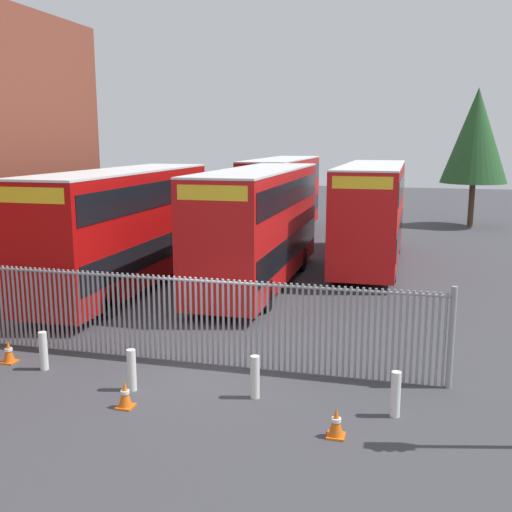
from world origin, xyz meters
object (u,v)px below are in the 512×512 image
traffic_cone_by_gate (336,422)px  double_decker_bus_far_back (282,194)px  bollard_near_right (255,377)px  bollard_far_right (396,394)px  traffic_cone_mid_forecourt (125,394)px  double_decker_bus_near_gate (123,225)px  double_decker_bus_behind_fence_left (371,210)px  traffic_cone_near_kerb (9,352)px  bollard_near_left (43,351)px  double_decker_bus_behind_fence_right (259,223)px  bollard_center_front (132,370)px

traffic_cone_by_gate → double_decker_bus_far_back: bearing=104.7°
bollard_near_right → traffic_cone_by_gate: bollard_near_right is taller
bollard_far_right → traffic_cone_mid_forecourt: 5.56m
bollard_near_right → traffic_cone_by_gate: bearing=-34.2°
double_decker_bus_near_gate → traffic_cone_mid_forecourt: size_ratio=18.32×
bollard_far_right → double_decker_bus_near_gate: bearing=141.1°
double_decker_bus_behind_fence_left → traffic_cone_near_kerb: bearing=-118.3°
bollard_near_left → traffic_cone_by_gate: 7.47m
double_decker_bus_behind_fence_right → traffic_cone_by_gate: 12.23m
double_decker_bus_near_gate → double_decker_bus_behind_fence_left: bearing=40.2°
bollard_center_front → bollard_far_right: (5.71, 0.16, 0.00)m
traffic_cone_by_gate → double_decker_bus_near_gate: bearing=134.1°
double_decker_bus_behind_fence_right → traffic_cone_mid_forecourt: size_ratio=18.32×
double_decker_bus_near_gate → bollard_near_left: (1.67, -7.66, -1.95)m
double_decker_bus_behind_fence_right → traffic_cone_by_gate: (4.38, -11.21, -2.13)m
bollard_near_left → double_decker_bus_far_back: bearing=86.6°
double_decker_bus_near_gate → bollard_near_right: bearing=-48.4°
bollard_near_left → double_decker_bus_behind_fence_right: bearing=73.2°
double_decker_bus_behind_fence_right → bollard_near_right: (2.46, -9.91, -1.95)m
double_decker_bus_behind_fence_left → bollard_near_right: 15.23m
double_decker_bus_behind_fence_right → traffic_cone_mid_forecourt: (-0.04, -11.06, -2.13)m
bollard_near_left → bollard_near_right: size_ratio=1.00×
double_decker_bus_behind_fence_right → bollard_near_right: size_ratio=11.38×
traffic_cone_by_gate → traffic_cone_near_kerb: (-8.42, 1.76, 0.00)m
traffic_cone_by_gate → double_decker_bus_behind_fence_left: bearing=92.0°
bollard_center_front → bollard_near_right: (2.75, 0.31, 0.00)m
bollard_far_right → traffic_cone_mid_forecourt: bearing=-169.5°
double_decker_bus_far_back → bollard_center_front: 22.05m
double_decker_bus_behind_fence_right → traffic_cone_near_kerb: 10.50m
bollard_near_left → traffic_cone_near_kerb: 1.15m
bollard_center_front → traffic_cone_by_gate: bearing=-12.0°
double_decker_bus_far_back → bollard_near_left: double_decker_bus_far_back is taller
bollard_center_front → double_decker_bus_near_gate: bearing=117.5°
bollard_near_right → double_decker_bus_far_back: bearing=100.7°
double_decker_bus_behind_fence_left → traffic_cone_by_gate: bearing=-88.0°
double_decker_bus_behind_fence_right → bollard_far_right: (5.42, -10.05, -1.95)m
double_decker_bus_behind_fence_left → double_decker_bus_far_back: bearing=129.7°
double_decker_bus_near_gate → bollard_far_right: size_ratio=11.38×
traffic_cone_by_gate → traffic_cone_near_kerb: 8.60m
double_decker_bus_near_gate → double_decker_bus_behind_fence_left: size_ratio=1.00×
double_decker_bus_near_gate → traffic_cone_by_gate: size_ratio=18.32×
bollard_near_right → bollard_near_left: bearing=177.0°
double_decker_bus_behind_fence_right → double_decker_bus_far_back: 11.82m
bollard_near_left → bollard_far_right: size_ratio=1.00×
bollard_near_left → traffic_cone_mid_forecourt: bollard_near_left is taller
double_decker_bus_near_gate → traffic_cone_near_kerb: size_ratio=18.32×
double_decker_bus_far_back → bollard_near_left: bearing=-93.4°
double_decker_bus_near_gate → bollard_near_left: double_decker_bus_near_gate is taller
double_decker_bus_far_back → traffic_cone_near_kerb: 21.40m
bollard_center_front → bollard_near_right: 2.77m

